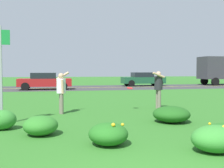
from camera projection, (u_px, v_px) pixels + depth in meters
The scene contains 14 objects.
ground_plane at pixel (77, 101), 14.63m from camera, with size 120.00×120.00×0.00m, color #2D6B23.
highway_strip at pixel (66, 88), 26.09m from camera, with size 120.00×7.93×0.01m, color #38383A.
highway_center_stripe at pixel (66, 88), 26.09m from camera, with size 120.00×0.16×0.00m, color yellow.
daylily_clump_mid_center at pixel (2, 120), 7.62m from camera, with size 0.76×0.70×0.54m.
daylily_clump_front_right at pixel (216, 139), 5.49m from camera, with size 1.01×0.83×0.56m.
daylily_clump_near_camera at pixel (171, 114), 8.72m from camera, with size 1.17×1.20×0.51m.
daylily_clump_mid_right at pixel (41, 125), 6.97m from camera, with size 0.87×0.95×0.49m.
daylily_clump_front_center at pixel (108, 134), 6.04m from camera, with size 0.87×0.94×0.53m.
sign_post_near_path at pixel (1, 65), 8.25m from camera, with size 0.56×0.10×2.97m.
person_thrower_white_shirt at pixel (61, 89), 10.41m from camera, with size 0.50×0.52×1.59m.
person_catcher_dark_shirt at pixel (158, 86), 11.76m from camera, with size 0.55×0.53×1.60m.
frisbee_red at pixel (130, 88), 11.37m from camera, with size 0.25×0.25×0.09m.
car_red_center_left at pixel (44, 81), 23.91m from camera, with size 4.50×2.00×1.45m.
car_dark_green_center_right at pixel (143, 79), 29.57m from camera, with size 4.50×2.00×1.45m.
Camera 1 is at (-1.35, -2.88, 1.62)m, focal length 44.41 mm.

